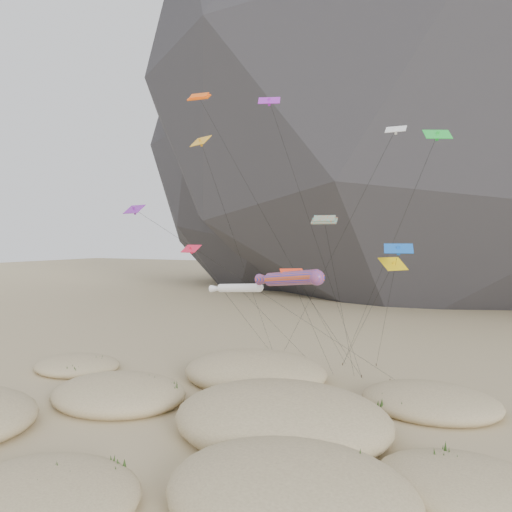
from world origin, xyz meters
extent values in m
plane|color=#CCB789|center=(0.00, 0.00, 0.00)|extent=(500.00, 500.00, 0.00)
ellipsoid|color=black|center=(8.00, 115.00, 60.00)|extent=(191.54, 147.29, 156.00)
ellipsoid|color=#2B2B30|center=(-37.00, 123.00, 44.00)|extent=(136.20, 127.83, 116.00)
ellipsoid|color=#CCB789|center=(-3.38, -10.38, 0.55)|extent=(11.00, 9.35, 2.44)
ellipsoid|color=#CCB789|center=(8.78, -4.70, 0.87)|extent=(14.10, 11.99, 3.85)
ellipsoid|color=#CCB789|center=(-11.81, 4.93, 0.68)|extent=(12.60, 10.71, 3.02)
ellipsoid|color=#CCB789|center=(4.19, 4.81, 1.03)|extent=(16.76, 14.25, 4.58)
ellipsoid|color=#CCB789|center=(17.13, 1.28, 0.46)|extent=(10.10, 8.58, 2.06)
ellipsoid|color=#CCB789|center=(-3.76, 16.37, 0.87)|extent=(15.06, 12.80, 3.86)
ellipsoid|color=#CCB789|center=(13.61, 15.32, 0.59)|extent=(11.70, 9.95, 2.63)
ellipsoid|color=#CCB789|center=(-23.33, 11.21, 0.48)|extent=(9.82, 8.34, 2.12)
ellipsoid|color=black|center=(-3.72, -10.23, 0.60)|extent=(2.53, 2.16, 0.76)
ellipsoid|color=black|center=(-2.06, -7.19, 0.50)|extent=(2.16, 1.85, 0.65)
ellipsoid|color=black|center=(10.93, -2.54, 1.00)|extent=(3.14, 2.69, 0.94)
ellipsoid|color=black|center=(7.20, -6.35, 0.80)|extent=(2.67, 2.28, 0.80)
ellipsoid|color=black|center=(-11.04, 6.37, 0.80)|extent=(3.11, 2.66, 0.93)
ellipsoid|color=black|center=(-7.61, 6.55, 0.70)|extent=(2.42, 2.07, 0.73)
ellipsoid|color=black|center=(1.61, 4.25, 1.10)|extent=(3.42, 2.93, 1.03)
ellipsoid|color=black|center=(7.42, 6.48, 1.00)|extent=(2.42, 2.07, 0.73)
ellipsoid|color=black|center=(-0.16, 2.76, 0.90)|extent=(2.72, 2.33, 0.82)
ellipsoid|color=black|center=(16.53, 3.35, 0.60)|extent=(2.08, 1.78, 0.62)
ellipsoid|color=black|center=(-1.78, 16.14, 1.00)|extent=(2.60, 2.23, 0.78)
ellipsoid|color=black|center=(-0.93, 12.56, 0.90)|extent=(2.26, 1.94, 0.68)
ellipsoid|color=black|center=(13.98, 13.52, 0.70)|extent=(2.36, 2.02, 0.71)
ellipsoid|color=black|center=(11.04, 12.19, 0.60)|extent=(2.23, 1.91, 0.67)
ellipsoid|color=black|center=(-21.60, 12.46, 0.50)|extent=(2.39, 2.04, 0.72)
ellipsoid|color=black|center=(-21.28, 8.83, 0.40)|extent=(2.26, 1.94, 0.68)
cylinder|color=#3F2D1E|center=(-4.15, 22.97, 0.15)|extent=(0.08, 0.08, 0.30)
cylinder|color=#3F2D1E|center=(2.69, 26.09, 0.15)|extent=(0.08, 0.08, 0.30)
cylinder|color=#3F2D1E|center=(5.91, 22.09, 0.15)|extent=(0.08, 0.08, 0.30)
cylinder|color=#3F2D1E|center=(6.24, 27.47, 0.15)|extent=(0.08, 0.08, 0.30)
cylinder|color=#3F2D1E|center=(8.90, 21.82, 0.15)|extent=(0.08, 0.08, 0.30)
cylinder|color=#3F2D1E|center=(-3.61, 22.84, 0.15)|extent=(0.08, 0.08, 0.30)
cylinder|color=#3F2D1E|center=(10.26, 21.16, 0.15)|extent=(0.08, 0.08, 0.30)
cylinder|color=#3F2D1E|center=(-11.64, 22.63, 0.15)|extent=(0.08, 0.08, 0.30)
cylinder|color=#EC5018|center=(3.82, 7.67, 11.45)|extent=(5.98, 4.11, 1.77)
sphere|color=#EC5018|center=(6.49, 6.13, 11.70)|extent=(1.19, 1.19, 1.19)
cone|color=#EC5018|center=(0.88, 9.37, 11.15)|extent=(2.73, 2.16, 1.27)
cylinder|color=black|center=(3.32, 14.85, 5.73)|extent=(1.02, 14.37, 11.47)
cylinder|color=white|center=(-3.01, 11.45, 10.03)|extent=(4.95, 1.93, 1.12)
sphere|color=white|center=(-0.65, 10.87, 10.22)|extent=(0.82, 0.82, 0.82)
cone|color=white|center=(-5.61, 12.09, 9.78)|extent=(2.10, 1.16, 0.84)
cylinder|color=black|center=(-1.38, 17.61, 5.01)|extent=(3.29, 12.34, 10.04)
cube|color=#FF570D|center=(-8.29, 12.97, 28.62)|extent=(2.33, 1.14, 0.68)
cube|color=#FF570D|center=(-8.29, 12.97, 28.79)|extent=(1.97, 0.90, 0.66)
cylinder|color=black|center=(-2.76, 20.03, 14.31)|extent=(11.08, 14.14, 28.63)
cube|color=#EC4718|center=(3.89, 15.60, 16.29)|extent=(2.51, 1.33, 0.66)
cube|color=#EC4718|center=(3.89, 15.60, 16.51)|extent=(2.13, 1.07, 0.66)
cylinder|color=black|center=(4.46, 18.99, 8.14)|extent=(1.18, 6.81, 16.30)
cube|color=purple|center=(-0.62, 12.95, 27.40)|extent=(2.23, 1.62, 0.85)
cube|color=purple|center=(-0.62, 12.95, 27.25)|extent=(0.33, 0.35, 0.67)
cylinder|color=black|center=(2.65, 17.52, 13.72)|extent=(6.56, 9.17, 27.36)
cube|color=orange|center=(-8.36, 13.34, 24.39)|extent=(2.55, 1.82, 1.02)
cube|color=orange|center=(-8.36, 13.34, 24.24)|extent=(0.38, 0.43, 0.76)
cylinder|color=black|center=(-6.26, 18.15, 12.22)|extent=(4.24, 9.66, 24.35)
cube|color=blue|center=(11.83, 9.58, 13.87)|extent=(2.36, 1.62, 0.74)
cube|color=blue|center=(11.83, 9.58, 13.72)|extent=(0.30, 0.25, 0.74)
cylinder|color=black|center=(9.03, 18.53, 6.96)|extent=(5.61, 17.90, 13.84)
cube|color=purple|center=(-12.19, 7.75, 17.38)|extent=(2.30, 1.50, 0.85)
cube|color=purple|center=(-12.19, 7.75, 17.23)|extent=(0.31, 0.32, 0.72)
cylinder|color=black|center=(-0.97, 14.46, 8.72)|extent=(22.48, 13.44, 17.35)
cube|color=white|center=(10.93, 12.78, 23.63)|extent=(1.69, 0.93, 0.64)
cube|color=white|center=(10.93, 12.78, 23.48)|extent=(0.21, 0.20, 0.57)
cylinder|color=black|center=(3.39, 17.87, 11.84)|extent=(15.11, 10.22, 23.59)
cube|color=#E5B70C|center=(11.08, 11.44, 12.59)|extent=(2.20, 2.63, 1.02)
cube|color=#E5B70C|center=(11.08, 11.44, 12.44)|extent=(0.44, 0.42, 0.79)
cylinder|color=black|center=(6.88, 18.76, 6.32)|extent=(8.42, 14.68, 12.56)
cube|color=red|center=(-6.21, 8.29, 13.71)|extent=(1.97, 1.33, 0.70)
cube|color=red|center=(-6.21, 8.29, 13.56)|extent=(0.26, 0.25, 0.62)
cylinder|color=black|center=(-4.91, 15.56, 6.88)|extent=(2.63, 14.57, 13.68)
cube|color=green|center=(13.96, 14.73, 23.29)|extent=(2.45, 1.96, 0.95)
cube|color=green|center=(13.96, 14.73, 23.14)|extent=(0.39, 0.41, 0.74)
cylinder|color=black|center=(8.32, 20.41, 11.67)|extent=(11.30, 11.39, 23.26)
cube|color=red|center=(3.54, 8.49, 11.82)|extent=(2.17, 1.99, 0.66)
cube|color=red|center=(3.54, 8.49, 11.67)|extent=(0.29, 0.27, 0.67)
cylinder|color=black|center=(4.72, 15.29, 5.93)|extent=(2.39, 13.62, 11.79)
camera|label=1|loc=(18.84, -29.37, 14.66)|focal=35.00mm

